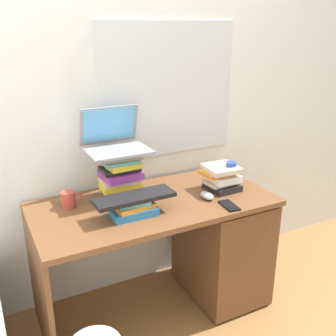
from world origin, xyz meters
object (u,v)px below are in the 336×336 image
object	(u,v)px
computer_mouse	(207,196)
cell_phone	(229,206)
keyboard	(134,197)
book_stack_keyboard_riser	(134,208)
laptop	(115,140)
book_stack_side	(222,177)
book_stack_tall	(120,174)
water_bottle	(231,176)
mug	(69,199)
desk	(205,241)

from	to	relation	value
computer_mouse	cell_phone	size ratio (longest dim) A/B	0.76
keyboard	book_stack_keyboard_riser	bearing A→B (deg)	-172.39
laptop	computer_mouse	xyz separation A→B (m)	(0.43, -0.30, -0.31)
cell_phone	book_stack_side	bearing A→B (deg)	71.46
book_stack_tall	water_bottle	world-z (taller)	book_stack_tall
book_stack_side	computer_mouse	world-z (taller)	book_stack_side
book_stack_side	mug	distance (m)	0.89
water_bottle	book_stack_side	bearing A→B (deg)	152.45
keyboard	computer_mouse	xyz separation A→B (m)	(0.44, -0.00, -0.08)
mug	book_stack_tall	bearing A→B (deg)	-1.65
book_stack_side	book_stack_keyboard_riser	bearing A→B (deg)	-172.56
book_stack_keyboard_riser	water_bottle	size ratio (longest dim) A/B	1.37
book_stack_side	computer_mouse	distance (m)	0.18
water_bottle	book_stack_keyboard_riser	bearing A→B (deg)	-175.15
laptop	keyboard	xyz separation A→B (m)	(-0.01, -0.30, -0.23)
computer_mouse	book_stack_tall	bearing A→B (deg)	150.83
book_stack_keyboard_riser	desk	bearing A→B (deg)	8.56
water_bottle	mug	bearing A→B (deg)	168.19
desk	computer_mouse	size ratio (longest dim) A/B	12.80
book_stack_side	keyboard	size ratio (longest dim) A/B	0.58
desk	book_stack_keyboard_riser	distance (m)	0.62
book_stack_side	book_stack_tall	bearing A→B (deg)	164.49
book_stack_tall	water_bottle	xyz separation A→B (m)	(0.62, -0.18, -0.06)
book_stack_side	water_bottle	world-z (taller)	water_bottle
book_stack_side	cell_phone	xyz separation A→B (m)	(-0.10, -0.22, -0.07)
keyboard	cell_phone	world-z (taller)	keyboard
book_stack_tall	book_stack_keyboard_riser	world-z (taller)	book_stack_tall
desk	mug	distance (m)	0.87
book_stack_side	computer_mouse	size ratio (longest dim) A/B	2.34
computer_mouse	water_bottle	size ratio (longest dim) A/B	0.61
book_stack_tall	book_stack_side	world-z (taller)	book_stack_tall
book_stack_tall	cell_phone	world-z (taller)	book_stack_tall
computer_mouse	cell_phone	xyz separation A→B (m)	(0.05, -0.14, -0.01)
book_stack_keyboard_riser	laptop	xyz separation A→B (m)	(0.02, 0.30, 0.28)
book_stack_tall	water_bottle	distance (m)	0.65
water_bottle	cell_phone	distance (m)	0.26
book_stack_keyboard_riser	book_stack_side	size ratio (longest dim) A/B	0.96
book_stack_tall	keyboard	world-z (taller)	book_stack_tall
book_stack_keyboard_riser	laptop	bearing A→B (deg)	85.96
desk	water_bottle	world-z (taller)	water_bottle
book_stack_side	cell_phone	size ratio (longest dim) A/B	1.79
keyboard	computer_mouse	distance (m)	0.45
book_stack_tall	laptop	xyz separation A→B (m)	(-0.00, 0.06, 0.18)
book_stack_keyboard_riser	keyboard	xyz separation A→B (m)	(0.01, 0.00, 0.06)
desk	computer_mouse	xyz separation A→B (m)	(-0.05, -0.07, 0.34)
keyboard	computer_mouse	world-z (taller)	keyboard
computer_mouse	book_stack_keyboard_riser	bearing A→B (deg)	-179.89
water_bottle	computer_mouse	bearing A→B (deg)	-164.66
mug	cell_phone	bearing A→B (deg)	-26.62
desk	mug	size ratio (longest dim) A/B	12.03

